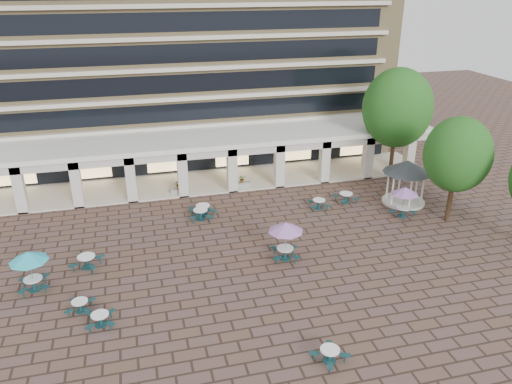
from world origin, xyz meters
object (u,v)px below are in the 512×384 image
gazebo (407,171)px  planter_left (179,188)px  picnic_table_2 (330,354)px  planter_right (242,183)px  picnic_table_1 (100,319)px

gazebo → planter_left: size_ratio=2.58×
picnic_table_2 → gazebo: size_ratio=0.51×
planter_right → planter_left: bearing=180.0°
planter_left → planter_right: planter_left is taller
gazebo → planter_right: 13.91m
picnic_table_2 → planter_left: (-4.75, 22.11, 0.10)m
picnic_table_2 → planter_right: size_ratio=1.33×
planter_left → planter_right: 5.51m
gazebo → picnic_table_2: bearing=-129.4°
picnic_table_1 → planter_left: 17.60m
picnic_table_1 → planter_left: bearing=70.3°
picnic_table_1 → gazebo: (23.76, 10.19, 2.29)m
picnic_table_2 → planter_left: bearing=77.2°
planter_left → planter_right: bearing=0.0°
picnic_table_1 → picnic_table_2: 12.18m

